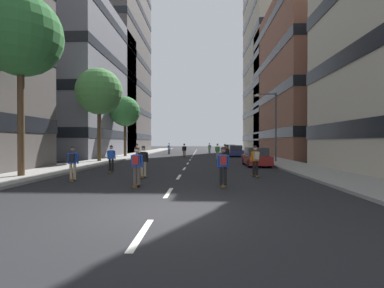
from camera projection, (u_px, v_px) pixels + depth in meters
The scene contains 28 objects.
ground_plane at pixel (192, 157), 37.28m from camera, with size 174.51×174.51×0.00m, color black.
sidewalk_left at pixel (133, 155), 41.22m from camera, with size 3.37×79.98×0.14m, color gray.
sidewalk_right at pixel (254, 155), 40.60m from camera, with size 3.37×79.98×0.14m, color gray.
lane_markings at pixel (192, 156), 38.69m from camera, with size 0.16×67.20×0.01m.
building_left_mid at pixel (59, 85), 40.19m from camera, with size 17.16×21.61×19.67m.
building_left_far at pixel (98, 62), 55.07m from camera, with size 17.16×20.87×34.40m.
building_right_mid at pixel (331, 82), 38.85m from camera, with size 17.16×22.10×20.16m.
building_right_far at pixel (295, 54), 53.72m from camera, with size 17.16×18.01×36.73m.
parked_car_near at pixel (256, 158), 23.48m from camera, with size 1.82×4.40×1.52m.
parked_car_mid at pixel (230, 150), 46.22m from camera, with size 1.82×4.40×1.52m.
parked_car_far at pixel (235, 151), 38.53m from camera, with size 1.82×4.40×1.52m.
street_tree_near at pixel (99, 92), 27.64m from camera, with size 4.46×4.46×8.95m.
street_tree_mid at pixel (21, 36), 15.68m from camera, with size 4.48×4.48×9.98m.
street_tree_far at pixel (125, 112), 36.95m from camera, with size 3.85×3.85×7.71m.
streetlamp_right at pixel (272, 119), 27.14m from camera, with size 2.13×0.30×6.50m.
skater_0 at pixel (73, 161), 14.58m from camera, with size 0.57×0.92×1.78m.
skater_1 at pixel (137, 151), 31.89m from camera, with size 0.54×0.91×1.78m.
skater_2 at pixel (184, 150), 34.87m from camera, with size 0.57×0.92×1.78m.
skater_3 at pixel (217, 150), 32.50m from camera, with size 0.56×0.92×1.78m.
skater_4 at pixel (226, 155), 22.24m from camera, with size 0.56×0.92×1.78m.
skater_5 at pixel (137, 164), 12.61m from camera, with size 0.54×0.91×1.78m.
skater_6 at pixel (223, 164), 12.55m from camera, with size 0.53×0.90×1.78m.
skater_7 at pixel (209, 148), 47.87m from camera, with size 0.54×0.91×1.78m.
skater_8 at pixel (225, 152), 27.69m from camera, with size 0.56×0.92×1.78m.
skater_9 at pixel (143, 160), 15.89m from camera, with size 0.54×0.91×1.78m.
skater_10 at pixel (255, 159), 16.37m from camera, with size 0.56×0.92×1.78m.
skater_11 at pixel (111, 157), 18.54m from camera, with size 0.54×0.91×1.78m.
skater_12 at pixel (169, 148), 45.14m from camera, with size 0.55×0.92×1.78m.
Camera 1 is at (1.32, -8.16, 2.01)m, focal length 26.73 mm.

